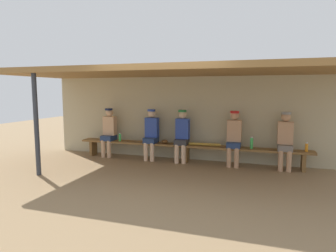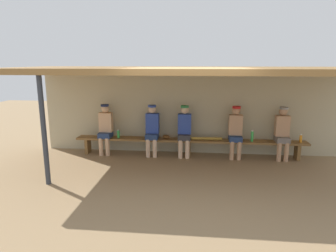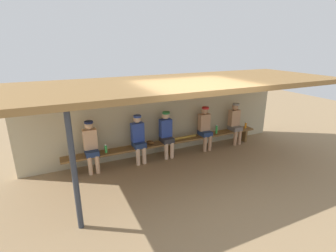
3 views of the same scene
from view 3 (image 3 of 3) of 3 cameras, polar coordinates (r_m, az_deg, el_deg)
The scene contains 15 objects.
ground_plane at distance 6.37m, azimuth 6.70°, elevation -11.86°, with size 24.00×24.00×0.00m, color #937754.
back_wall at distance 7.58m, azimuth -0.92°, elevation 2.27°, with size 8.00×0.20×2.20m, color #B7AD8C.
dugout_roof at distance 6.19m, azimuth 4.04°, elevation 9.63°, with size 8.00×2.80×0.12m, color olive.
support_post at distance 4.60m, azimuth -20.35°, elevation -9.88°, with size 0.10×0.10×2.20m, color #2D333D.
bench at distance 7.42m, azimuth 0.53°, elevation -3.89°, with size 6.00×0.36×0.46m.
player_in_red at distance 6.70m, azimuth -17.00°, elevation -3.91°, with size 0.34×0.42×1.34m.
player_with_sunglasses at distance 8.53m, azimuth 14.86°, elevation 0.99°, with size 0.34×0.42×1.34m.
player_in_white at distance 7.25m, azimuth -0.37°, elevation -1.41°, with size 0.34×0.42×1.34m.
player_leftmost at distance 6.96m, azimuth -6.71°, elevation -2.39°, with size 0.34×0.42×1.34m.
player_middle at distance 7.86m, azimuth 8.32°, elevation -0.04°, with size 0.34×0.42×1.34m.
water_bottle_clear at distance 8.11m, azimuth 10.87°, elevation -0.73°, with size 0.07×0.07×0.28m.
water_bottle_orange at distance 6.78m, azimuth -13.83°, elevation -5.01°, with size 0.07×0.07×0.23m.
water_bottle_blue at distance 8.87m, azimuth 17.10°, elevation 0.17°, with size 0.07×0.07×0.21m.
baseball_glove_tan at distance 7.19m, azimuth -3.99°, elevation -3.69°, with size 0.24×0.17×0.09m, color brown.
baseball_bat at distance 7.58m, azimuth 3.65°, elevation -2.60°, with size 0.07×0.07×0.80m, color #B28C33.
Camera 3 is at (-2.98, -4.65, 3.17)m, focal length 27.05 mm.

